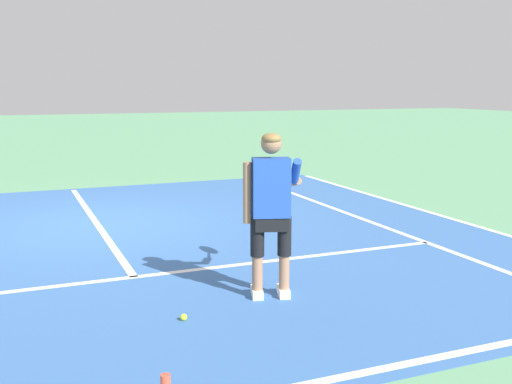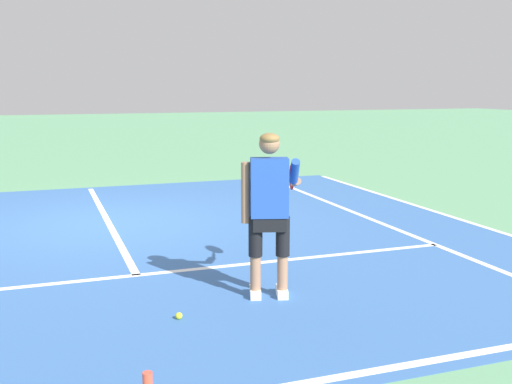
# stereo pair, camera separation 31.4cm
# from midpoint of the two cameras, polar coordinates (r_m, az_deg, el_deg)

# --- Properties ---
(ground_plane) EXTENTS (80.00, 80.00, 0.00)m
(ground_plane) POSITION_cam_midpoint_polar(r_m,az_deg,el_deg) (10.02, -15.47, -2.99)
(ground_plane) COLOR #609E70
(court_inner_surface) EXTENTS (10.98, 9.85, 0.00)m
(court_inner_surface) POSITION_cam_midpoint_polar(r_m,az_deg,el_deg) (8.84, -14.48, -4.64)
(court_inner_surface) COLOR #3866A8
(court_inner_surface) RESTS_ON ground
(line_service) EXTENTS (8.23, 0.10, 0.01)m
(line_service) POSITION_cam_midpoint_polar(r_m,az_deg,el_deg) (7.24, -12.58, -7.77)
(line_service) COLOR white
(line_service) RESTS_ON ground
(line_centre_service) EXTENTS (0.10, 6.40, 0.01)m
(line_centre_service) POSITION_cam_midpoint_polar(r_m,az_deg,el_deg) (10.31, -15.69, -2.62)
(line_centre_service) COLOR white
(line_centre_service) RESTS_ON ground
(line_singles_right) EXTENTS (0.10, 9.45, 0.01)m
(line_singles_right) POSITION_cam_midpoint_polar(r_m,az_deg,el_deg) (10.21, 9.02, -2.49)
(line_singles_right) COLOR white
(line_singles_right) RESTS_ON ground
(line_doubles_right) EXTENTS (0.10, 9.45, 0.01)m
(line_doubles_right) POSITION_cam_midpoint_polar(r_m,az_deg,el_deg) (10.98, 15.16, -1.84)
(line_doubles_right) COLOR white
(line_doubles_right) RESTS_ON ground
(tennis_player) EXTENTS (0.88, 1.03, 1.71)m
(tennis_player) POSITION_cam_midpoint_polar(r_m,az_deg,el_deg) (6.20, 0.01, -1.10)
(tennis_player) COLOR white
(tennis_player) RESTS_ON ground
(tennis_ball_near_feet) EXTENTS (0.07, 0.07, 0.07)m
(tennis_ball_near_feet) POSITION_cam_midpoint_polar(r_m,az_deg,el_deg) (5.89, -8.34, -11.53)
(tennis_ball_near_feet) COLOR #CCE02D
(tennis_ball_near_feet) RESTS_ON ground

